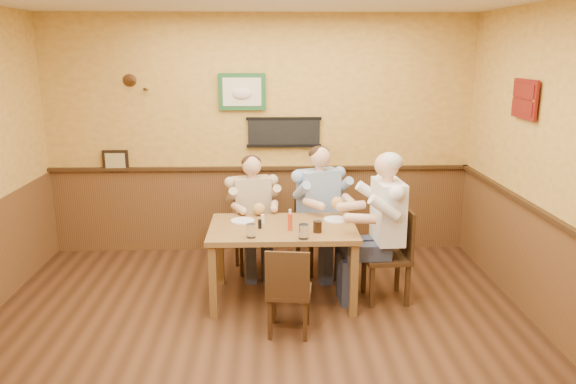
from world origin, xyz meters
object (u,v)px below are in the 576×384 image
(dining_table, at_px, (283,235))
(chair_near_side, at_px, (289,289))
(chair_back_right, at_px, (318,232))
(chair_right_end, at_px, (386,255))
(water_glass_left, at_px, (251,231))
(diner_blue_polo, at_px, (318,216))
(diner_tan_shirt, at_px, (252,220))
(chair_back_left, at_px, (252,235))
(hot_sauce_bottle, at_px, (290,221))
(pepper_shaker, at_px, (260,224))
(salt_shaker, at_px, (263,219))
(cola_tumbler, at_px, (317,227))
(water_glass_mid, at_px, (304,232))
(diner_white_elder, at_px, (387,236))

(dining_table, xyz_separation_m, chair_near_side, (0.04, -0.68, -0.26))
(chair_back_right, height_order, chair_right_end, chair_right_end)
(water_glass_left, bearing_deg, chair_back_right, 56.45)
(diner_blue_polo, bearing_deg, diner_tan_shirt, 155.65)
(chair_right_end, xyz_separation_m, water_glass_left, (-1.29, -0.28, 0.35))
(chair_back_left, relative_size, water_glass_left, 6.52)
(chair_back_right, relative_size, hot_sauce_bottle, 4.83)
(diner_blue_polo, height_order, pepper_shaker, diner_blue_polo)
(chair_near_side, bearing_deg, salt_shaker, -66.05)
(chair_back_left, height_order, chair_near_side, chair_back_left)
(dining_table, height_order, salt_shaker, salt_shaker)
(cola_tumbler, bearing_deg, hot_sauce_bottle, 165.85)
(diner_blue_polo, xyz_separation_m, water_glass_left, (-0.70, -1.05, 0.18))
(chair_right_end, bearing_deg, dining_table, -96.15)
(chair_back_left, height_order, water_glass_mid, water_glass_mid)
(chair_right_end, xyz_separation_m, hot_sauce_bottle, (-0.93, -0.08, 0.38))
(water_glass_left, bearing_deg, dining_table, 47.90)
(chair_near_side, xyz_separation_m, pepper_shaker, (-0.26, 0.61, 0.39))
(chair_back_left, xyz_separation_m, water_glass_mid, (0.49, -1.13, 0.41))
(chair_back_right, xyz_separation_m, hot_sauce_bottle, (-0.34, -0.86, 0.40))
(chair_back_right, relative_size, water_glass_left, 7.03)
(diner_blue_polo, relative_size, water_glass_mid, 9.36)
(chair_back_left, relative_size, cola_tumbler, 7.68)
(chair_back_right, bearing_deg, pepper_shaker, -150.03)
(diner_white_elder, height_order, water_glass_mid, diner_white_elder)
(diner_blue_polo, distance_m, diner_white_elder, 0.98)
(pepper_shaker, bearing_deg, diner_tan_shirt, 96.91)
(water_glass_left, bearing_deg, chair_near_side, -46.85)
(hot_sauce_bottle, bearing_deg, salt_shaker, 139.52)
(chair_near_side, relative_size, diner_white_elder, 0.61)
(chair_right_end, distance_m, water_glass_mid, 0.95)
(chair_near_side, height_order, diner_white_elder, diner_white_elder)
(hot_sauce_bottle, height_order, pepper_shaker, hot_sauce_bottle)
(dining_table, distance_m, diner_white_elder, 1.00)
(chair_near_side, distance_m, water_glass_mid, 0.53)
(chair_right_end, relative_size, diner_tan_shirt, 0.79)
(dining_table, bearing_deg, diner_white_elder, -2.60)
(diner_blue_polo, xyz_separation_m, salt_shaker, (-0.60, -0.64, 0.17))
(diner_tan_shirt, relative_size, water_glass_left, 9.31)
(diner_white_elder, distance_m, pepper_shaker, 1.23)
(water_glass_left, bearing_deg, hot_sauce_bottle, 28.35)
(chair_right_end, xyz_separation_m, diner_blue_polo, (-0.59, 0.78, 0.17))
(pepper_shaker, bearing_deg, hot_sauce_bottle, -13.53)
(diner_tan_shirt, height_order, water_glass_mid, diner_tan_shirt)
(diner_tan_shirt, xyz_separation_m, diner_blue_polo, (0.72, -0.03, 0.05))
(hot_sauce_bottle, bearing_deg, pepper_shaker, 166.47)
(chair_near_side, bearing_deg, water_glass_left, -39.66)
(diner_tan_shirt, bearing_deg, pepper_shaker, -95.50)
(water_glass_left, relative_size, pepper_shaker, 1.44)
(hot_sauce_bottle, bearing_deg, chair_near_side, -92.83)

